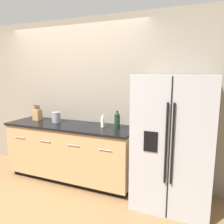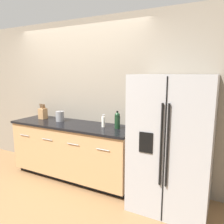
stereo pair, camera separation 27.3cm
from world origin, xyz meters
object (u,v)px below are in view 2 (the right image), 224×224
Objects in this scene: refrigerator at (172,143)px; wine_bottle at (117,120)px; steel_canister at (60,116)px; knife_block at (43,113)px; soap_dispenser at (103,122)px.

wine_bottle is (-0.83, 0.12, 0.19)m from refrigerator.
knife_block is at bearing 177.48° from steel_canister.
knife_block is 1.49m from wine_bottle.
steel_canister is at bearing -2.52° from knife_block.
knife_block is at bearing 176.60° from refrigerator.
knife_block is 1.26m from soap_dispenser.
soap_dispenser is (-1.05, 0.11, 0.15)m from refrigerator.
steel_canister is at bearing 176.42° from refrigerator.
knife_block is 0.41m from steel_canister.
knife_block reaches higher than soap_dispenser.
soap_dispenser is (1.26, -0.03, -0.02)m from knife_block.
refrigerator reaches higher than steel_canister.
soap_dispenser is at bearing 174.25° from refrigerator.
knife_block is at bearing 179.48° from wine_bottle.
refrigerator is 1.92m from steel_canister.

